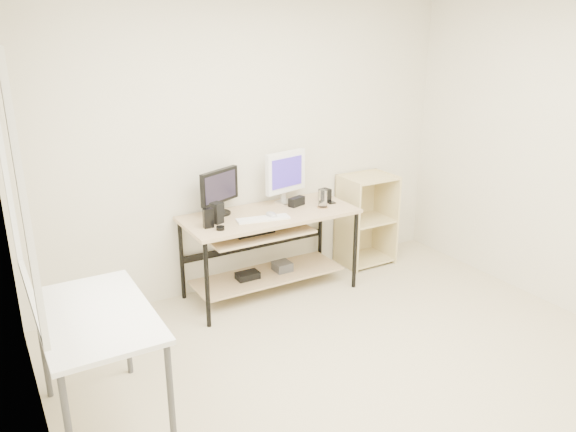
% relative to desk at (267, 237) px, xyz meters
% --- Properties ---
extents(room, '(4.01, 4.01, 2.62)m').
position_rel_desk_xyz_m(room, '(-0.11, -1.62, 0.78)').
color(room, beige).
rests_on(room, ground).
extents(desk, '(1.50, 0.65, 0.75)m').
position_rel_desk_xyz_m(desk, '(0.00, 0.00, 0.00)').
color(desk, tan).
rests_on(desk, ground).
extents(side_table, '(0.60, 1.00, 0.75)m').
position_rel_desk_xyz_m(side_table, '(-1.65, -1.06, 0.13)').
color(side_table, white).
rests_on(side_table, ground).
extents(shelf_unit, '(0.50, 0.40, 0.90)m').
position_rel_desk_xyz_m(shelf_unit, '(1.18, 0.16, -0.09)').
color(shelf_unit, beige).
rests_on(shelf_unit, ground).
extents(black_monitor, '(0.40, 0.22, 0.39)m').
position_rel_desk_xyz_m(black_monitor, '(-0.35, 0.18, 0.43)').
color(black_monitor, black).
rests_on(black_monitor, desk).
extents(white_imac, '(0.44, 0.14, 0.47)m').
position_rel_desk_xyz_m(white_imac, '(0.30, 0.19, 0.48)').
color(white_imac, silver).
rests_on(white_imac, desk).
extents(keyboard, '(0.46, 0.20, 0.02)m').
position_rel_desk_xyz_m(keyboard, '(-0.10, -0.13, 0.22)').
color(keyboard, white).
rests_on(keyboard, desk).
extents(mouse, '(0.08, 0.13, 0.04)m').
position_rel_desk_xyz_m(mouse, '(-0.01, -0.11, 0.23)').
color(mouse, '#B8B8BD').
rests_on(mouse, desk).
extents(center_speaker, '(0.17, 0.11, 0.08)m').
position_rel_desk_xyz_m(center_speaker, '(0.33, 0.06, 0.25)').
color(center_speaker, black).
rests_on(center_speaker, desk).
extents(speaker_left, '(0.11, 0.11, 0.17)m').
position_rel_desk_xyz_m(speaker_left, '(-0.46, -0.02, 0.30)').
color(speaker_left, black).
rests_on(speaker_left, desk).
extents(speaker_right, '(0.10, 0.10, 0.11)m').
position_rel_desk_xyz_m(speaker_right, '(0.64, 0.07, 0.26)').
color(speaker_right, black).
rests_on(speaker_right, desk).
extents(audio_controller, '(0.08, 0.05, 0.16)m').
position_rel_desk_xyz_m(audio_controller, '(-0.57, -0.08, 0.29)').
color(audio_controller, black).
rests_on(audio_controller, desk).
extents(volume_puck, '(0.07, 0.07, 0.03)m').
position_rel_desk_xyz_m(volume_puck, '(-0.51, -0.18, 0.23)').
color(volume_puck, black).
rests_on(volume_puck, desk).
extents(smartphone, '(0.07, 0.12, 0.01)m').
position_rel_desk_xyz_m(smartphone, '(0.64, -0.00, 0.22)').
color(smartphone, black).
rests_on(smartphone, desk).
extents(coaster, '(0.12, 0.12, 0.01)m').
position_rel_desk_xyz_m(coaster, '(0.50, -0.10, 0.21)').
color(coaster, '#A7794B').
rests_on(coaster, desk).
extents(drinking_glass, '(0.09, 0.09, 0.15)m').
position_rel_desk_xyz_m(drinking_glass, '(0.50, -0.10, 0.30)').
color(drinking_glass, white).
rests_on(drinking_glass, coaster).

